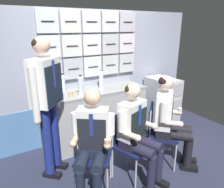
# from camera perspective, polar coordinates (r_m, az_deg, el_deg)

# --- Properties ---
(ground) EXTENTS (4.80, 4.80, 0.04)m
(ground) POSITION_cam_1_polar(r_m,az_deg,el_deg) (3.01, 6.41, -21.62)
(ground) COLOR #272B3F
(galley_bulkhead) EXTENTS (4.20, 0.14, 2.15)m
(galley_bulkhead) POSITION_cam_1_polar(r_m,az_deg,el_deg) (3.59, -6.15, 5.33)
(galley_bulkhead) COLOR #9599AE
(galley_bulkhead) RESTS_ON ground
(galley_counter) EXTENTS (1.76, 0.53, 0.91)m
(galley_counter) POSITION_cam_1_polar(r_m,az_deg,el_deg) (3.53, -4.76, -6.07)
(galley_counter) COLOR #9D9E9F
(galley_counter) RESTS_ON ground
(service_trolley) EXTENTS (0.40, 0.65, 0.96)m
(service_trolley) POSITION_cam_1_polar(r_m,az_deg,el_deg) (4.16, 13.40, -1.87)
(service_trolley) COLOR black
(service_trolley) RESTS_ON ground
(folding_chair_left) EXTENTS (0.56, 0.56, 0.86)m
(folding_chair_left) POSITION_cam_1_polar(r_m,az_deg,el_deg) (2.60, -4.66, -13.70)
(folding_chair_left) COLOR #A8AAAF
(folding_chair_left) RESTS_ON ground
(crew_member_left) EXTENTS (0.61, 0.66, 1.26)m
(crew_member_left) POSITION_cam_1_polar(r_m,az_deg,el_deg) (2.38, -5.43, -12.46)
(crew_member_left) COLOR black
(crew_member_left) RESTS_ON ground
(folding_chair_right) EXTENTS (0.51, 0.51, 0.86)m
(folding_chair_right) POSITION_cam_1_polar(r_m,az_deg,el_deg) (2.74, 3.94, -11.81)
(folding_chair_right) COLOR #A8AAAF
(folding_chair_right) RESTS_ON ground
(crew_member_right) EXTENTS (0.53, 0.67, 1.27)m
(crew_member_right) POSITION_cam_1_polar(r_m,az_deg,el_deg) (2.59, 6.96, -9.66)
(crew_member_right) COLOR black
(crew_member_right) RESTS_ON ground
(folding_chair_by_counter) EXTENTS (0.57, 0.57, 0.86)m
(folding_chair_by_counter) POSITION_cam_1_polar(r_m,az_deg,el_deg) (3.04, 12.09, -9.07)
(folding_chair_by_counter) COLOR #A8AAAF
(folding_chair_by_counter) RESTS_ON ground
(crew_member_by_counter) EXTENTS (0.66, 0.66, 1.29)m
(crew_member_by_counter) POSITION_cam_1_polar(r_m,az_deg,el_deg) (2.96, 15.43, -6.13)
(crew_member_by_counter) COLOR black
(crew_member_by_counter) RESTS_ON ground
(crew_member_standing) EXTENTS (0.44, 0.45, 1.79)m
(crew_member_standing) POSITION_cam_1_polar(r_m,az_deg,el_deg) (2.65, -17.38, -0.51)
(crew_member_standing) COLOR black
(crew_member_standing) RESTS_ON ground
(sparkling_bottle_green) EXTENTS (0.07, 0.07, 0.30)m
(sparkling_bottle_green) POSITION_cam_1_polar(r_m,az_deg,el_deg) (3.31, -13.23, 2.84)
(sparkling_bottle_green) COLOR silver
(sparkling_bottle_green) RESTS_ON galley_counter
(water_bottle_blue_cap) EXTENTS (0.08, 0.08, 0.31)m
(water_bottle_blue_cap) POSITION_cam_1_polar(r_m,az_deg,el_deg) (3.09, -8.49, 2.18)
(water_bottle_blue_cap) COLOR silver
(water_bottle_blue_cap) RESTS_ON galley_counter
(water_bottle_short) EXTENTS (0.07, 0.07, 0.31)m
(water_bottle_short) POSITION_cam_1_polar(r_m,az_deg,el_deg) (3.46, -2.98, 4.07)
(water_bottle_short) COLOR silver
(water_bottle_short) RESTS_ON galley_counter
(paper_cup_tan) EXTENTS (0.07, 0.07, 0.08)m
(paper_cup_tan) POSITION_cam_1_polar(r_m,az_deg,el_deg) (3.50, 5.10, 2.44)
(paper_cup_tan) COLOR tan
(paper_cup_tan) RESTS_ON galley_counter
(coffee_cup_white) EXTENTS (0.07, 0.07, 0.07)m
(coffee_cup_white) POSITION_cam_1_polar(r_m,az_deg,el_deg) (3.14, -14.22, -0.05)
(coffee_cup_white) COLOR white
(coffee_cup_white) RESTS_ON galley_counter
(espresso_cup_small) EXTENTS (0.07, 0.07, 0.08)m
(espresso_cup_small) POSITION_cam_1_polar(r_m,az_deg,el_deg) (3.09, -11.13, 0.00)
(espresso_cup_small) COLOR tan
(espresso_cup_small) RESTS_ON galley_counter
(snack_banana) EXTENTS (0.17, 0.10, 0.04)m
(snack_banana) POSITION_cam_1_polar(r_m,az_deg,el_deg) (3.35, -9.00, 1.14)
(snack_banana) COLOR yellow
(snack_banana) RESTS_ON galley_counter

